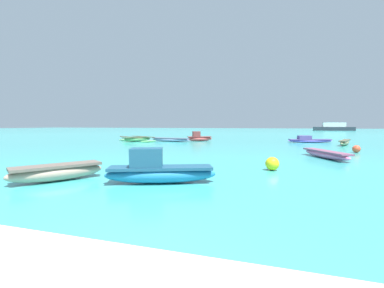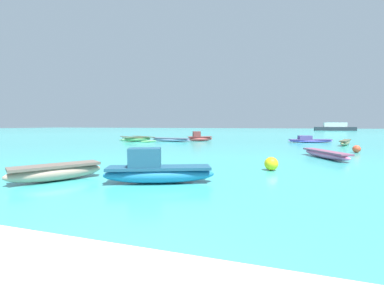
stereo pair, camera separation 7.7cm
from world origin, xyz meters
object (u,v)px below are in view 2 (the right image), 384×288
Objects in this scene: moored_boat_1 at (345,142)px; moored_boat_6 at (157,171)px; moored_boat_7 at (325,154)px; mooring_buoy_0 at (271,164)px; distant_ferry at (335,127)px; moored_boat_3 at (137,139)px; moored_boat_0 at (56,172)px; moored_boat_5 at (199,138)px; moored_boat_2 at (171,139)px; moored_boat_4 at (309,140)px; mooring_buoy_1 at (357,149)px.

moored_boat_6 reaches higher than moored_boat_1.
mooring_buoy_0 is at bearing -52.23° from moored_boat_7.
moored_boat_3 is at bearing -117.39° from distant_ferry.
moored_boat_0 is 11.83m from moored_boat_7.
moored_boat_6 is (3.86, -18.39, 0.01)m from moored_boat_5.
moored_boat_3 is at bearing -158.78° from moored_boat_2.
moored_boat_5 is 16.84m from mooring_buoy_0.
moored_boat_1 is 3.52m from moored_boat_4.
moored_boat_7 is 7.17× the size of mooring_buoy_0.
moored_boat_7 is at bearing -102.25° from distant_ferry.
moored_boat_0 is 18.99m from moored_boat_5.
moored_boat_0 is 0.73× the size of moored_boat_7.
moored_boat_1 is at bearing -63.10° from moored_boat_4.
moored_boat_4 is 9.32× the size of mooring_buoy_1.
distant_ferry reaches higher than moored_boat_2.
moored_boat_0 is at bearing -71.55° from moored_boat_2.
mooring_buoy_0 reaches higher than moored_boat_2.
moored_boat_4 is 55.64m from distant_ferry.
moored_boat_3 is at bearing 134.35° from mooring_buoy_0.
moored_boat_6 reaches higher than mooring_buoy_1.
moored_boat_4 is 10.43m from moored_boat_5.
moored_boat_6 is at bearing -126.60° from mooring_buoy_1.
moored_boat_1 is 15.20m from moored_boat_2.
moored_boat_5 reaches higher than moored_boat_0.
moored_boat_5 is 0.26× the size of distant_ferry.
distant_ferry is (20.02, 73.38, 0.57)m from moored_boat_6.
moored_boat_4 is at bearing 78.27° from mooring_buoy_0.
mooring_buoy_1 is (17.60, -5.40, -0.01)m from moored_boat_3.
distant_ferry reaches higher than mooring_buoy_0.
moored_boat_2 is 15.35m from moored_boat_7.
moored_boat_3 is at bearing 174.22° from moored_boat_5.
moored_boat_0 is at bearing -114.48° from moored_boat_5.
moored_boat_6 is 0.31× the size of distant_ferry.
mooring_buoy_0 reaches higher than moored_boat_7.
mooring_buoy_1 is 63.81m from distant_ferry.
moored_boat_4 is (12.88, 2.48, 0.02)m from moored_boat_2.
moored_boat_3 reaches higher than mooring_buoy_1.
moored_boat_2 is at bearing -149.91° from moored_boat_7.
moored_boat_0 reaches higher than moored_boat_1.
moored_boat_0 is 0.76× the size of moored_boat_1.
distant_ferry reaches higher than moored_boat_5.
moored_boat_6 is 13.36m from mooring_buoy_1.
moored_boat_1 is at bearing 6.93° from moored_boat_2.
moored_boat_6 is 4.39m from mooring_buoy_0.
moored_boat_2 is at bearing 88.81° from moored_boat_6.
moored_boat_5 is 14.09m from mooring_buoy_1.
mooring_buoy_1 is (4.84, 7.66, -0.02)m from mooring_buoy_0.
moored_boat_7 is (-3.13, -9.32, -0.03)m from moored_boat_1.
mooring_buoy_0 reaches higher than mooring_buoy_1.
moored_boat_7 is (12.06, -9.50, 0.01)m from moored_boat_2.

